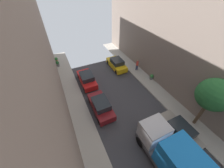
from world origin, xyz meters
name	(u,v)px	position (x,y,z in m)	size (l,w,h in m)	color
ground	(157,152)	(0.00, 0.00, 0.00)	(32.00, 32.00, 0.00)	#38383D
sidewalk_right	(198,129)	(5.00, 0.00, 0.07)	(2.00, 44.00, 0.15)	#A8A399
parked_car_left_2	(101,106)	(-2.70, 6.31, 0.72)	(1.78, 4.20, 1.57)	maroon
parked_car_left_3	(87,79)	(-2.70, 11.53, 0.72)	(1.78, 4.20, 1.57)	red
parked_car_right_3	(179,131)	(2.70, 0.50, 0.72)	(1.78, 4.20, 1.57)	gray
parked_car_right_4	(117,64)	(2.70, 13.17, 0.72)	(1.78, 4.20, 1.57)	gold
delivery_truck	(178,163)	(0.00, -1.53, 1.79)	(2.26, 6.60, 3.38)	#4C4C51
pedestrian	(137,64)	(5.20, 11.18, 1.07)	(0.40, 0.36, 1.72)	#2D334C
street_tree_1	(214,95)	(5.24, 0.68, 4.17)	(2.79, 2.79, 5.44)	brown
potted_plant_1	(56,60)	(-5.77, 18.77, 0.66)	(0.51, 0.51, 0.90)	brown
potted_plant_2	(57,63)	(-5.77, 17.53, 0.61)	(0.53, 0.53, 0.87)	slate
potted_plant_3	(152,77)	(5.79, 8.30, 0.54)	(0.50, 0.50, 0.75)	slate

